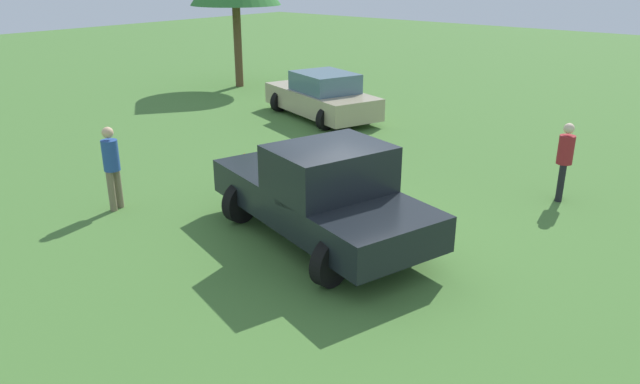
{
  "coord_description": "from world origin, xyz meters",
  "views": [
    {
      "loc": [
        8.03,
        5.99,
        4.67
      ],
      "look_at": [
        0.45,
        -0.38,
        0.9
      ],
      "focal_mm": 33.54,
      "sensor_mm": 36.0,
      "label": 1
    }
  ],
  "objects_px": {
    "sedan_near": "(322,97)",
    "person_visitor": "(565,158)",
    "traffic_cone": "(245,164)",
    "pickup_truck": "(324,192)",
    "person_bystander": "(112,164)"
  },
  "relations": [
    {
      "from": "sedan_near",
      "to": "person_visitor",
      "type": "relative_size",
      "value": 2.84
    },
    {
      "from": "sedan_near",
      "to": "traffic_cone",
      "type": "relative_size",
      "value": 8.6
    },
    {
      "from": "sedan_near",
      "to": "person_visitor",
      "type": "distance_m",
      "value": 8.89
    },
    {
      "from": "pickup_truck",
      "to": "person_bystander",
      "type": "bearing_deg",
      "value": 35.99
    },
    {
      "from": "person_bystander",
      "to": "person_visitor",
      "type": "distance_m",
      "value": 9.23
    },
    {
      "from": "pickup_truck",
      "to": "sedan_near",
      "type": "distance_m",
      "value": 9.36
    },
    {
      "from": "person_visitor",
      "to": "traffic_cone",
      "type": "xyz_separation_m",
      "value": [
        3.18,
        -6.28,
        -0.66
      ]
    },
    {
      "from": "person_bystander",
      "to": "person_visitor",
      "type": "height_order",
      "value": "person_bystander"
    },
    {
      "from": "sedan_near",
      "to": "traffic_cone",
      "type": "height_order",
      "value": "sedan_near"
    },
    {
      "from": "sedan_near",
      "to": "person_bystander",
      "type": "xyz_separation_m",
      "value": [
        8.72,
        1.82,
        0.29
      ]
    },
    {
      "from": "person_bystander",
      "to": "traffic_cone",
      "type": "xyz_separation_m",
      "value": [
        -3.14,
        0.45,
        -0.7
      ]
    },
    {
      "from": "person_bystander",
      "to": "sedan_near",
      "type": "bearing_deg",
      "value": 84.93
    },
    {
      "from": "pickup_truck",
      "to": "person_visitor",
      "type": "distance_m",
      "value": 5.39
    },
    {
      "from": "pickup_truck",
      "to": "traffic_cone",
      "type": "bearing_deg",
      "value": -7.35
    },
    {
      "from": "person_visitor",
      "to": "traffic_cone",
      "type": "distance_m",
      "value": 7.07
    }
  ]
}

